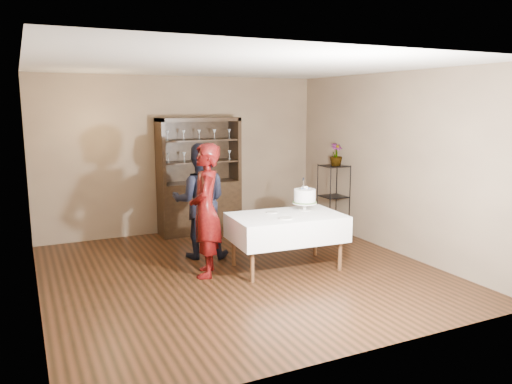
{
  "coord_description": "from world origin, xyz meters",
  "views": [
    {
      "loc": [
        -2.58,
        -5.88,
        2.23
      ],
      "look_at": [
        0.27,
        0.1,
        1.06
      ],
      "focal_mm": 35.0,
      "sensor_mm": 36.0,
      "label": 1
    }
  ],
  "objects_px": {
    "man": "(200,201)",
    "cake_table": "(286,227)",
    "potted_plant": "(336,155)",
    "woman": "(206,210)",
    "china_hutch": "(199,195)",
    "plant_etagere": "(333,196)",
    "cake": "(305,197)"
  },
  "relations": [
    {
      "from": "plant_etagere",
      "to": "man",
      "type": "bearing_deg",
      "value": -172.82
    },
    {
      "from": "china_hutch",
      "to": "plant_etagere",
      "type": "relative_size",
      "value": 1.67
    },
    {
      "from": "cake_table",
      "to": "cake",
      "type": "xyz_separation_m",
      "value": [
        0.37,
        0.15,
        0.37
      ]
    },
    {
      "from": "china_hutch",
      "to": "woman",
      "type": "relative_size",
      "value": 1.15
    },
    {
      "from": "china_hutch",
      "to": "potted_plant",
      "type": "height_order",
      "value": "china_hutch"
    },
    {
      "from": "man",
      "to": "potted_plant",
      "type": "distance_m",
      "value": 2.61
    },
    {
      "from": "potted_plant",
      "to": "plant_etagere",
      "type": "bearing_deg",
      "value": 94.93
    },
    {
      "from": "man",
      "to": "cake_table",
      "type": "bearing_deg",
      "value": 152.97
    },
    {
      "from": "man",
      "to": "potted_plant",
      "type": "xyz_separation_m",
      "value": [
        2.54,
        0.28,
        0.54
      ]
    },
    {
      "from": "woman",
      "to": "man",
      "type": "height_order",
      "value": "woman"
    },
    {
      "from": "cake_table",
      "to": "potted_plant",
      "type": "distance_m",
      "value": 2.24
    },
    {
      "from": "cake_table",
      "to": "woman",
      "type": "relative_size",
      "value": 0.89
    },
    {
      "from": "potted_plant",
      "to": "woman",
      "type": "bearing_deg",
      "value": -158.78
    },
    {
      "from": "plant_etagere",
      "to": "man",
      "type": "xyz_separation_m",
      "value": [
        -2.54,
        -0.32,
        0.19
      ]
    },
    {
      "from": "china_hutch",
      "to": "potted_plant",
      "type": "distance_m",
      "value": 2.46
    },
    {
      "from": "woman",
      "to": "cake",
      "type": "distance_m",
      "value": 1.46
    },
    {
      "from": "china_hutch",
      "to": "plant_etagere",
      "type": "bearing_deg",
      "value": -26.83
    },
    {
      "from": "woman",
      "to": "man",
      "type": "relative_size",
      "value": 1.04
    },
    {
      "from": "china_hutch",
      "to": "potted_plant",
      "type": "xyz_separation_m",
      "value": [
        2.08,
        -1.09,
        0.71
      ]
    },
    {
      "from": "cake",
      "to": "plant_etagere",
      "type": "bearing_deg",
      "value": 42.19
    },
    {
      "from": "cake",
      "to": "potted_plant",
      "type": "height_order",
      "value": "potted_plant"
    },
    {
      "from": "man",
      "to": "woman",
      "type": "bearing_deg",
      "value": 97.0
    },
    {
      "from": "cake_table",
      "to": "man",
      "type": "height_order",
      "value": "man"
    },
    {
      "from": "cake_table",
      "to": "woman",
      "type": "distance_m",
      "value": 1.14
    },
    {
      "from": "woman",
      "to": "cake",
      "type": "relative_size",
      "value": 3.69
    },
    {
      "from": "china_hutch",
      "to": "woman",
      "type": "distance_m",
      "value": 2.27
    },
    {
      "from": "china_hutch",
      "to": "woman",
      "type": "height_order",
      "value": "china_hutch"
    },
    {
      "from": "cake_table",
      "to": "man",
      "type": "xyz_separation_m",
      "value": [
        -0.89,
        0.99,
        0.27
      ]
    },
    {
      "from": "plant_etagere",
      "to": "woman",
      "type": "distance_m",
      "value": 2.96
    },
    {
      "from": "china_hutch",
      "to": "cake",
      "type": "bearing_deg",
      "value": -70.04
    },
    {
      "from": "man",
      "to": "potted_plant",
      "type": "bearing_deg",
      "value": -152.65
    },
    {
      "from": "china_hutch",
      "to": "plant_etagere",
      "type": "xyz_separation_m",
      "value": [
        2.08,
        -1.05,
        -0.01
      ]
    }
  ]
}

